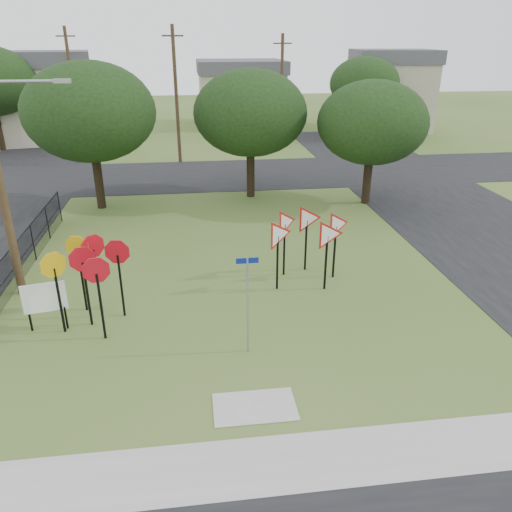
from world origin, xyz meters
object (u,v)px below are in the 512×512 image
(street_name_sign, at_px, (248,299))
(stop_sign_cluster, at_px, (88,265))
(yield_sign_cluster, at_px, (307,230))
(info_board, at_px, (45,299))

(street_name_sign, relative_size, stop_sign_cluster, 1.11)
(street_name_sign, xyz_separation_m, stop_sign_cluster, (-4.56, 2.27, 0.26))
(yield_sign_cluster, bearing_deg, stop_sign_cluster, -164.12)
(street_name_sign, bearing_deg, yield_sign_cluster, 58.87)
(yield_sign_cluster, relative_size, info_board, 2.08)
(street_name_sign, distance_m, stop_sign_cluster, 5.09)
(stop_sign_cluster, bearing_deg, info_board, -165.79)
(stop_sign_cluster, bearing_deg, yield_sign_cluster, 15.88)
(street_name_sign, xyz_separation_m, info_board, (-5.87, 1.93, -0.63))
(stop_sign_cluster, height_order, info_board, stop_sign_cluster)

